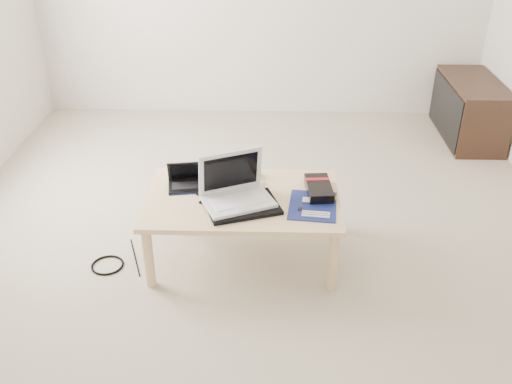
{
  "coord_description": "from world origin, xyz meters",
  "views": [
    {
      "loc": [
        0.11,
        -3.12,
        2.03
      ],
      "look_at": [
        0.02,
        -0.33,
        0.44
      ],
      "focal_mm": 40.0,
      "sensor_mm": 36.0,
      "label": 1
    }
  ],
  "objects_px": {
    "coffee_table": "(243,205)",
    "netbook": "(188,181)",
    "media_cabinet": "(469,110)",
    "gpu_box": "(319,189)",
    "white_laptop": "(236,191)"
  },
  "relations": [
    {
      "from": "netbook",
      "to": "white_laptop",
      "type": "distance_m",
      "value": 0.34
    },
    {
      "from": "coffee_table",
      "to": "white_laptop",
      "type": "height_order",
      "value": "white_laptop"
    },
    {
      "from": "media_cabinet",
      "to": "netbook",
      "type": "height_order",
      "value": "netbook"
    },
    {
      "from": "media_cabinet",
      "to": "netbook",
      "type": "xyz_separation_m",
      "value": [
        -2.15,
        -1.66,
        0.18
      ]
    },
    {
      "from": "media_cabinet",
      "to": "gpu_box",
      "type": "height_order",
      "value": "media_cabinet"
    },
    {
      "from": "media_cabinet",
      "to": "netbook",
      "type": "relative_size",
      "value": 3.47
    },
    {
      "from": "coffee_table",
      "to": "media_cabinet",
      "type": "xyz_separation_m",
      "value": [
        1.82,
        1.78,
        -0.1
      ]
    },
    {
      "from": "coffee_table",
      "to": "netbook",
      "type": "distance_m",
      "value": 0.35
    },
    {
      "from": "media_cabinet",
      "to": "white_laptop",
      "type": "relative_size",
      "value": 2.03
    },
    {
      "from": "coffee_table",
      "to": "white_laptop",
      "type": "bearing_deg",
      "value": -120.2
    },
    {
      "from": "coffee_table",
      "to": "netbook",
      "type": "relative_size",
      "value": 4.24
    },
    {
      "from": "media_cabinet",
      "to": "gpu_box",
      "type": "xyz_separation_m",
      "value": [
        -1.39,
        -1.72,
        0.18
      ]
    },
    {
      "from": "coffee_table",
      "to": "gpu_box",
      "type": "height_order",
      "value": "gpu_box"
    },
    {
      "from": "netbook",
      "to": "gpu_box",
      "type": "height_order",
      "value": "netbook"
    },
    {
      "from": "media_cabinet",
      "to": "netbook",
      "type": "distance_m",
      "value": 2.72
    }
  ]
}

